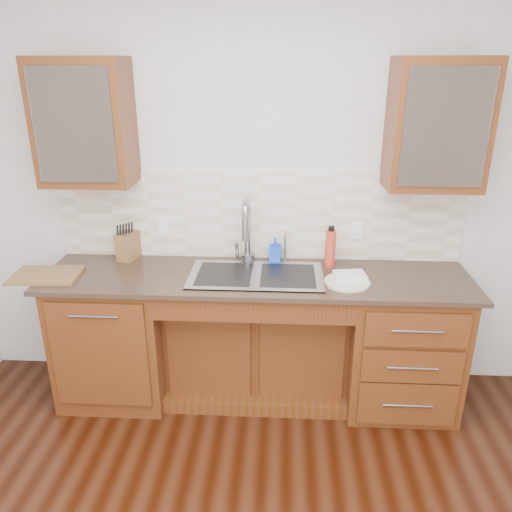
# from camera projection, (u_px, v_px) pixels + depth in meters

# --- Properties ---
(wall_back) EXTENTS (4.00, 0.10, 2.70)m
(wall_back) POSITION_uv_depth(u_px,v_px,m) (259.00, 193.00, 3.34)
(wall_back) COLOR silver
(wall_back) RESTS_ON ground
(base_cabinet_left) EXTENTS (0.70, 0.62, 0.88)m
(base_cabinet_left) POSITION_uv_depth(u_px,v_px,m) (117.00, 335.00, 3.38)
(base_cabinet_left) COLOR #593014
(base_cabinet_left) RESTS_ON ground
(base_cabinet_center) EXTENTS (1.20, 0.44, 0.70)m
(base_cabinet_center) POSITION_uv_depth(u_px,v_px,m) (257.00, 343.00, 3.45)
(base_cabinet_center) COLOR #593014
(base_cabinet_center) RESTS_ON ground
(base_cabinet_right) EXTENTS (0.70, 0.62, 0.88)m
(base_cabinet_right) POSITION_uv_depth(u_px,v_px,m) (400.00, 343.00, 3.29)
(base_cabinet_right) COLOR #593014
(base_cabinet_right) RESTS_ON ground
(countertop) EXTENTS (2.70, 0.65, 0.03)m
(countertop) POSITION_uv_depth(u_px,v_px,m) (256.00, 277.00, 3.16)
(countertop) COLOR #84705B
(countertop) RESTS_ON base_cabinet_left
(backsplash) EXTENTS (2.70, 0.02, 0.59)m
(backsplash) POSITION_uv_depth(u_px,v_px,m) (259.00, 216.00, 3.33)
(backsplash) COLOR beige
(backsplash) RESTS_ON wall_back
(sink) EXTENTS (0.84, 0.46, 0.19)m
(sink) POSITION_uv_depth(u_px,v_px,m) (256.00, 288.00, 3.17)
(sink) COLOR #9E9EA5
(sink) RESTS_ON countertop
(faucet) EXTENTS (0.04, 0.04, 0.40)m
(faucet) POSITION_uv_depth(u_px,v_px,m) (247.00, 234.00, 3.28)
(faucet) COLOR #999993
(faucet) RESTS_ON countertop
(filter_tap) EXTENTS (0.02, 0.02, 0.24)m
(filter_tap) POSITION_uv_depth(u_px,v_px,m) (285.00, 246.00, 3.31)
(filter_tap) COLOR #999993
(filter_tap) RESTS_ON countertop
(upper_cabinet_left) EXTENTS (0.55, 0.34, 0.75)m
(upper_cabinet_left) POSITION_uv_depth(u_px,v_px,m) (85.00, 123.00, 3.02)
(upper_cabinet_left) COLOR #593014
(upper_cabinet_left) RESTS_ON wall_back
(upper_cabinet_right) EXTENTS (0.55, 0.34, 0.75)m
(upper_cabinet_right) POSITION_uv_depth(u_px,v_px,m) (437.00, 125.00, 2.91)
(upper_cabinet_right) COLOR #593014
(upper_cabinet_right) RESTS_ON wall_back
(outlet_left) EXTENTS (0.08, 0.01, 0.12)m
(outlet_left) POSITION_uv_depth(u_px,v_px,m) (163.00, 227.00, 3.39)
(outlet_left) COLOR white
(outlet_left) RESTS_ON backsplash
(outlet_right) EXTENTS (0.08, 0.01, 0.12)m
(outlet_right) POSITION_uv_depth(u_px,v_px,m) (356.00, 230.00, 3.32)
(outlet_right) COLOR white
(outlet_right) RESTS_ON backsplash
(soap_bottle) EXTENTS (0.08, 0.08, 0.17)m
(soap_bottle) POSITION_uv_depth(u_px,v_px,m) (275.00, 250.00, 3.34)
(soap_bottle) COLOR blue
(soap_bottle) RESTS_ON countertop
(water_bottle) EXTENTS (0.07, 0.07, 0.25)m
(water_bottle) POSITION_uv_depth(u_px,v_px,m) (330.00, 249.00, 3.23)
(water_bottle) COLOR red
(water_bottle) RESTS_ON countertop
(plate) EXTENTS (0.30, 0.30, 0.02)m
(plate) POSITION_uv_depth(u_px,v_px,m) (347.00, 282.00, 3.03)
(plate) COLOR beige
(plate) RESTS_ON countertop
(dish_towel) EXTENTS (0.21, 0.16, 0.03)m
(dish_towel) POSITION_uv_depth(u_px,v_px,m) (350.00, 276.00, 3.07)
(dish_towel) COLOR white
(dish_towel) RESTS_ON plate
(knife_block) EXTENTS (0.14, 0.19, 0.19)m
(knife_block) POSITION_uv_depth(u_px,v_px,m) (128.00, 246.00, 3.38)
(knife_block) COLOR brown
(knife_block) RESTS_ON countertop
(cutting_board) EXTENTS (0.43, 0.32, 0.02)m
(cutting_board) POSITION_uv_depth(u_px,v_px,m) (46.00, 275.00, 3.13)
(cutting_board) COLOR olive
(cutting_board) RESTS_ON countertop
(cup_left_a) EXTENTS (0.14, 0.14, 0.09)m
(cup_left_a) POSITION_uv_depth(u_px,v_px,m) (74.00, 132.00, 3.04)
(cup_left_a) COLOR silver
(cup_left_a) RESTS_ON upper_cabinet_left
(cup_left_b) EXTENTS (0.14, 0.14, 0.10)m
(cup_left_b) POSITION_uv_depth(u_px,v_px,m) (98.00, 131.00, 3.03)
(cup_left_b) COLOR white
(cup_left_b) RESTS_ON upper_cabinet_left
(cup_right_a) EXTENTS (0.13, 0.13, 0.10)m
(cup_right_a) POSITION_uv_depth(u_px,v_px,m) (415.00, 133.00, 2.93)
(cup_right_a) COLOR white
(cup_right_a) RESTS_ON upper_cabinet_right
(cup_right_b) EXTENTS (0.10, 0.10, 0.08)m
(cup_right_b) POSITION_uv_depth(u_px,v_px,m) (448.00, 135.00, 2.92)
(cup_right_b) COLOR white
(cup_right_b) RESTS_ON upper_cabinet_right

